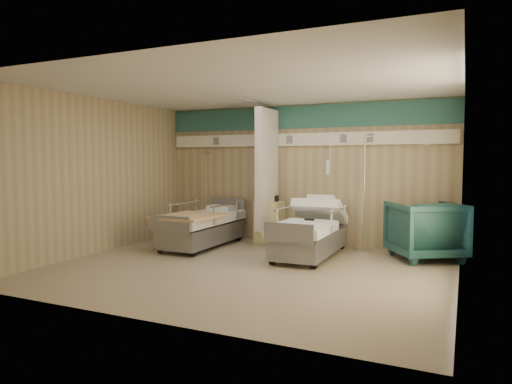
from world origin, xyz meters
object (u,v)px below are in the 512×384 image
visitor_armchair (425,230)px  iv_stand_right (363,228)px  bed_left (202,231)px  bedside_cabinet (269,222)px  iv_stand_left (207,220)px  bed_right (310,239)px

visitor_armchair → iv_stand_right: bearing=-44.9°
bed_left → bedside_cabinet: bearing=40.6°
bedside_cabinet → iv_stand_right: 1.91m
bed_left → iv_stand_right: size_ratio=1.01×
bedside_cabinet → iv_stand_right: iv_stand_right is taller
bedside_cabinet → iv_stand_right: bearing=-1.1°
bedside_cabinet → iv_stand_left: 1.53m
bed_left → iv_stand_left: 1.09m
visitor_armchair → bedside_cabinet: bearing=-37.1°
visitor_armchair → iv_stand_left: 4.55m
bedside_cabinet → iv_stand_left: bearing=177.1°
visitor_armchair → iv_stand_right: iv_stand_right is taller
bed_right → bedside_cabinet: bearing=142.0°
bed_left → iv_stand_left: (-0.48, 0.98, 0.06)m
bedside_cabinet → visitor_armchair: size_ratio=0.78×
bed_left → iv_stand_left: size_ratio=1.17×
bed_right → iv_stand_right: size_ratio=1.01×
bed_right → iv_stand_left: 2.85m
bed_right → visitor_armchair: visitor_armchair is taller
bed_left → visitor_armchair: size_ratio=1.97×
bed_left → iv_stand_right: bearing=16.3°
bed_right → bedside_cabinet: bedside_cabinet is taller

